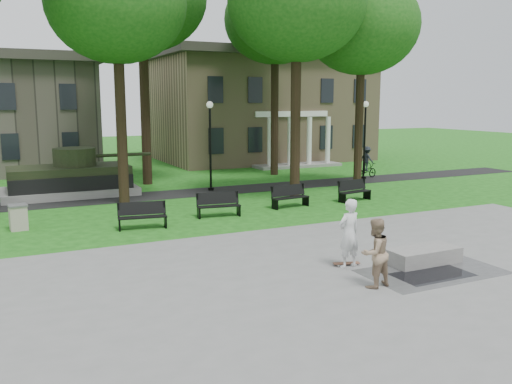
# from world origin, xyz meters

# --- Properties ---
(ground) EXTENTS (120.00, 120.00, 0.00)m
(ground) POSITION_xyz_m (0.00, 0.00, 0.00)
(ground) COLOR #184E12
(ground) RESTS_ON ground
(plaza) EXTENTS (22.00, 16.00, 0.02)m
(plaza) POSITION_xyz_m (0.00, -5.00, 0.01)
(plaza) COLOR gray
(plaza) RESTS_ON ground
(footpath) EXTENTS (44.00, 2.60, 0.01)m
(footpath) POSITION_xyz_m (0.00, 12.00, 0.01)
(footpath) COLOR black
(footpath) RESTS_ON ground
(building_right) EXTENTS (17.00, 12.00, 8.60)m
(building_right) POSITION_xyz_m (10.00, 26.00, 4.34)
(building_right) COLOR #9E8460
(building_right) RESTS_ON ground
(tree_1) EXTENTS (6.20, 6.20, 11.63)m
(tree_1) POSITION_xyz_m (-4.50, 10.50, 8.95)
(tree_1) COLOR black
(tree_1) RESTS_ON ground
(tree_2) EXTENTS (6.60, 6.60, 12.16)m
(tree_2) POSITION_xyz_m (3.50, 8.50, 9.32)
(tree_2) COLOR black
(tree_2) RESTS_ON ground
(tree_3) EXTENTS (6.00, 6.00, 11.19)m
(tree_3) POSITION_xyz_m (8.00, 9.50, 8.60)
(tree_3) COLOR black
(tree_3) RESTS_ON ground
(tree_5) EXTENTS (6.40, 6.40, 12.44)m
(tree_5) POSITION_xyz_m (6.50, 16.50, 9.67)
(tree_5) COLOR black
(tree_5) RESTS_ON ground
(lamp_mid) EXTENTS (0.36, 0.36, 4.73)m
(lamp_mid) POSITION_xyz_m (0.50, 12.30, 2.79)
(lamp_mid) COLOR black
(lamp_mid) RESTS_ON ground
(lamp_right) EXTENTS (0.36, 0.36, 4.73)m
(lamp_right) POSITION_xyz_m (10.50, 12.30, 2.79)
(lamp_right) COLOR black
(lamp_right) RESTS_ON ground
(tank_monument) EXTENTS (7.45, 3.40, 2.40)m
(tank_monument) POSITION_xyz_m (-6.46, 14.00, 0.86)
(tank_monument) COLOR gray
(tank_monument) RESTS_ON ground
(puddle) EXTENTS (2.20, 1.20, 0.00)m
(puddle) POSITION_xyz_m (0.92, -3.77, 0.02)
(puddle) COLOR black
(puddle) RESTS_ON plaza
(concrete_block) EXTENTS (2.20, 1.01, 0.45)m
(concrete_block) POSITION_xyz_m (1.47, -2.78, 0.24)
(concrete_block) COLOR gray
(concrete_block) RESTS_ON plaza
(skateboard) EXTENTS (0.80, 0.41, 0.07)m
(skateboard) POSITION_xyz_m (-0.71, -2.02, 0.06)
(skateboard) COLOR brown
(skateboard) RESTS_ON plaza
(skateboarder) EXTENTS (0.79, 0.58, 2.01)m
(skateboarder) POSITION_xyz_m (-0.79, -2.21, 1.02)
(skateboarder) COLOR silver
(skateboarder) RESTS_ON plaza
(friend_watching) EXTENTS (0.97, 0.81, 1.80)m
(friend_watching) POSITION_xyz_m (-1.15, -3.86, 0.92)
(friend_watching) COLOR #967B61
(friend_watching) RESTS_ON plaza
(cyclist) EXTENTS (1.84, 1.09, 1.98)m
(cyclist) POSITION_xyz_m (10.87, 12.51, 0.81)
(cyclist) COLOR black
(cyclist) RESTS_ON ground
(park_bench_0) EXTENTS (1.85, 0.78, 1.00)m
(park_bench_0) POSITION_xyz_m (-4.95, 5.21, 0.52)
(park_bench_0) COLOR black
(park_bench_0) RESTS_ON ground
(park_bench_1) EXTENTS (1.84, 0.75, 1.00)m
(park_bench_1) POSITION_xyz_m (-1.58, 5.97, 0.52)
(park_bench_1) COLOR black
(park_bench_1) RESTS_ON ground
(park_bench_2) EXTENTS (1.84, 0.73, 1.00)m
(park_bench_2) POSITION_xyz_m (2.08, 6.44, 0.52)
(park_bench_2) COLOR black
(park_bench_2) RESTS_ON ground
(park_bench_3) EXTENTS (1.85, 0.84, 1.00)m
(park_bench_3) POSITION_xyz_m (5.65, 6.52, 0.52)
(park_bench_3) COLOR black
(park_bench_3) RESTS_ON ground
(trash_bin) EXTENTS (0.72, 0.72, 0.96)m
(trash_bin) POSITION_xyz_m (-9.17, 6.95, 0.49)
(trash_bin) COLOR #AEA18F
(trash_bin) RESTS_ON ground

